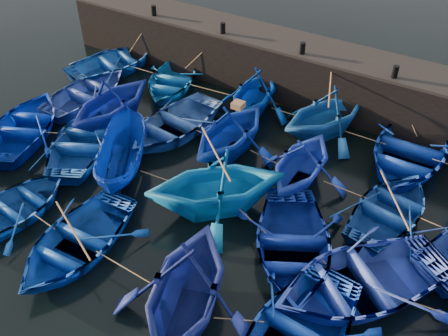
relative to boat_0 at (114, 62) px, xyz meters
The scene contains 30 objects.
ground 12.21m from the boat_0, 39.64° to the right, with size 120.00×120.00×0.00m, color black.
quay_wall 9.81m from the boat_0, 16.14° to the left, with size 26.00×2.50×2.50m, color black.
quay_top 9.99m from the boat_0, 16.14° to the left, with size 26.00×2.50×0.12m, color black.
bollard_0 3.29m from the boat_0, 52.53° to the left, with size 0.24×0.24×0.50m, color black.
bollard_1 6.16m from the boat_0, 18.62° to the left, with size 0.24×0.24×0.50m, color black.
bollard_2 9.85m from the boat_0, 10.95° to the left, with size 0.24×0.24×0.50m, color black.
bollard_3 13.72m from the boat_0, ahead, with size 0.24×0.24×0.50m, color black.
boat_0 is the anchor object (origin of this frame).
boat_1 3.54m from the boat_0, ahead, with size 3.22×4.51×0.93m, color #0F5A9D.
boat_2 8.01m from the boat_0, ahead, with size 3.47×4.02×2.12m, color #0035A3.
boat_3 11.40m from the boat_0, ahead, with size 3.73×4.33×2.28m, color #135093.
boat_4 14.91m from the boat_0, ahead, with size 4.15×5.79×1.20m, color navy.
boat_6 3.08m from the boat_0, 71.76° to the right, with size 3.39×4.74×0.98m, color #253F90.
boat_7 5.02m from the boat_0, 48.82° to the right, with size 3.85×4.47×2.35m, color navy.
boat_8 6.57m from the boat_0, 26.44° to the right, with size 3.53×4.94×1.02m, color #2E59AC.
boat_9 9.21m from the boat_0, 18.67° to the right, with size 3.78×4.39×2.31m, color #092B97.
boat_10 12.31m from the boat_0, 14.98° to the right, with size 3.48×4.03×2.12m, color #1A38C1.
boat_11 15.63m from the boat_0, 11.99° to the right, with size 3.17×4.43×0.92m, color navy.
boat_13 6.44m from the boat_0, 83.69° to the right, with size 3.65×5.10×1.06m, color #00239B.
boat_14 6.87m from the boat_0, 59.29° to the right, with size 3.45×4.82×1.00m, color #124594.
boat_15 8.53m from the boat_0, 46.65° to the right, with size 1.62×4.31×1.67m, color navy.
boat_16 11.66m from the boat_0, 31.19° to the right, with size 4.17×4.84×2.55m, color #096CC1.
boat_17 14.69m from the boat_0, 26.59° to the right, with size 3.67×5.13×1.06m, color navy.
boat_18 16.87m from the boat_0, 23.84° to the right, with size 4.02×5.61×1.16m, color blue.
boat_21 10.74m from the boat_0, 66.92° to the right, with size 3.00×4.19×0.87m, color #0C4190.
boat_22 12.30m from the boat_0, 54.36° to the right, with size 3.46×4.84×1.00m, color #0A3B94.
boat_23 15.37m from the boat_0, 41.15° to the right, with size 4.17×4.83×2.54m, color navy.
wooden_crate 9.66m from the boat_0, 18.09° to the right, with size 0.43×0.41×0.23m, color olive.
mooring_ropes 9.78m from the boat_0, 17.26° to the right, with size 18.04×11.86×2.10m.
loose_oars 12.00m from the boat_0, 23.49° to the right, with size 10.38×12.32×1.69m.
Camera 1 is at (7.49, -8.98, 12.31)m, focal length 40.00 mm.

